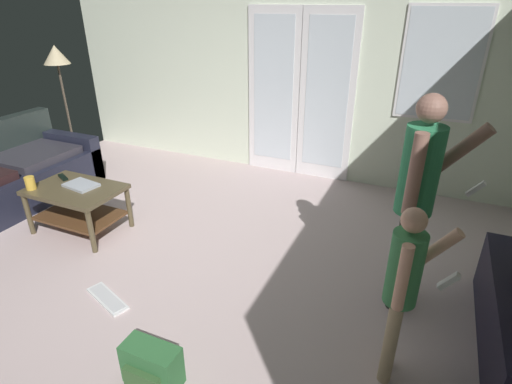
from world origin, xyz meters
TOP-DOWN VIEW (x-y plane):
  - ground_plane at (0.00, 0.00)m, footprint 6.04×5.14m
  - wall_back_with_doors at (0.07, 2.53)m, footprint 6.04×0.09m
  - coffee_table at (-1.16, 0.20)m, footprint 0.87×0.58m
  - person_adult at (1.88, 0.38)m, footprint 0.55×0.43m
  - person_child at (1.89, -0.34)m, footprint 0.38×0.31m
  - floor_lamp at (-2.72, 1.65)m, footprint 0.33×0.33m
  - backpack at (0.60, -0.99)m, footprint 0.35×0.20m
  - loose_keyboard at (-0.19, -0.52)m, footprint 0.46×0.27m
  - laptop_closed at (-1.13, 0.26)m, footprint 0.34×0.26m
  - cup_near_edge at (-1.51, 0.01)m, footprint 0.09×0.09m
  - tv_remote_black at (-1.44, 0.33)m, footprint 0.17×0.12m

SIDE VIEW (x-z plane):
  - ground_plane at x=0.00m, z-range -0.02..0.00m
  - loose_keyboard at x=-0.19m, z-range 0.00..0.02m
  - backpack at x=0.60m, z-range 0.00..0.27m
  - coffee_table at x=-1.16m, z-range 0.11..0.57m
  - tv_remote_black at x=-1.44m, z-range 0.47..0.49m
  - laptop_closed at x=-1.13m, z-range 0.47..0.49m
  - cup_near_edge at x=-1.51m, z-range 0.47..0.59m
  - person_child at x=1.89m, z-range 0.11..1.27m
  - person_adult at x=1.88m, z-range 0.16..1.76m
  - floor_lamp at x=-2.72m, z-range 0.57..2.14m
  - wall_back_with_doors at x=0.07m, z-range -0.04..2.77m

